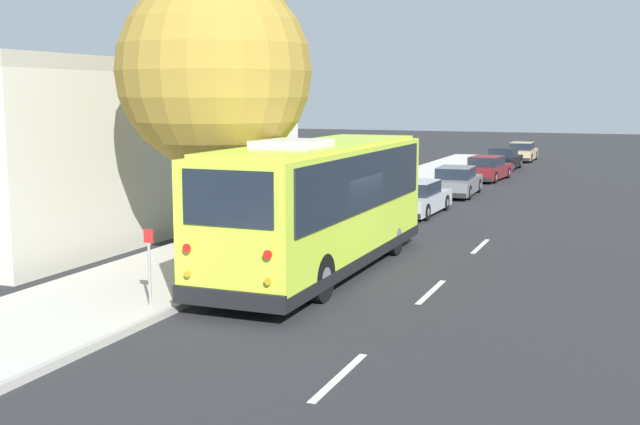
# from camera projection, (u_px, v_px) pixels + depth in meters

# --- Properties ---
(ground_plane) EXTENTS (160.00, 160.00, 0.00)m
(ground_plane) POSITION_uv_depth(u_px,v_px,m) (335.00, 275.00, 20.04)
(ground_plane) COLOR #28282B
(sidewalk_slab) EXTENTS (80.00, 3.79, 0.15)m
(sidewalk_slab) POSITION_uv_depth(u_px,v_px,m) (202.00, 260.00, 21.43)
(sidewalk_slab) COLOR beige
(sidewalk_slab) RESTS_ON ground
(curb_strip) EXTENTS (80.00, 0.14, 0.15)m
(curb_strip) POSITION_uv_depth(u_px,v_px,m) (269.00, 266.00, 20.71)
(curb_strip) COLOR #AAA69D
(curb_strip) RESTS_ON ground
(shuttle_bus) EXTENTS (9.92, 2.74, 3.44)m
(shuttle_bus) POSITION_uv_depth(u_px,v_px,m) (320.00, 200.00, 20.03)
(shuttle_bus) COLOR #BCDB38
(shuttle_bus) RESTS_ON ground
(parked_sedan_silver) EXTENTS (4.55, 1.87, 1.27)m
(parked_sedan_silver) POSITION_uv_depth(u_px,v_px,m) (415.00, 199.00, 30.13)
(parked_sedan_silver) COLOR #A8AAAF
(parked_sedan_silver) RESTS_ON ground
(parked_sedan_gray) EXTENTS (4.47, 1.90, 1.30)m
(parked_sedan_gray) POSITION_uv_depth(u_px,v_px,m) (456.00, 182.00, 35.75)
(parked_sedan_gray) COLOR slate
(parked_sedan_gray) RESTS_ON ground
(parked_sedan_maroon) EXTENTS (4.70, 2.05, 1.27)m
(parked_sedan_maroon) POSITION_uv_depth(u_px,v_px,m) (487.00, 169.00, 42.22)
(parked_sedan_maroon) COLOR maroon
(parked_sedan_maroon) RESTS_ON ground
(parked_sedan_black) EXTENTS (4.66, 1.77, 1.29)m
(parked_sedan_black) POSITION_uv_depth(u_px,v_px,m) (503.00, 160.00, 48.08)
(parked_sedan_black) COLOR black
(parked_sedan_black) RESTS_ON ground
(parked_sedan_tan) EXTENTS (4.26, 1.74, 1.28)m
(parked_sedan_tan) POSITION_uv_depth(u_px,v_px,m) (522.00, 152.00, 54.44)
(parked_sedan_tan) COLOR tan
(parked_sedan_tan) RESTS_ON ground
(street_tree) EXTENTS (4.88, 4.88, 8.05)m
(street_tree) POSITION_uv_depth(u_px,v_px,m) (217.00, 58.00, 19.94)
(street_tree) COLOR brown
(street_tree) RESTS_ON sidewalk_slab
(sign_post_near) EXTENTS (0.06, 0.22, 1.60)m
(sign_post_near) POSITION_uv_depth(u_px,v_px,m) (149.00, 267.00, 16.38)
(sign_post_near) COLOR gray
(sign_post_near) RESTS_ON sidewalk_slab
(sign_post_far) EXTENTS (0.06, 0.06, 1.07)m
(sign_post_far) POSITION_uv_depth(u_px,v_px,m) (184.00, 268.00, 17.63)
(sign_post_far) COLOR gray
(sign_post_far) RESTS_ON sidewalk_slab
(fire_hydrant) EXTENTS (0.22, 0.22, 0.81)m
(fire_hydrant) POSITION_uv_depth(u_px,v_px,m) (352.00, 207.00, 28.03)
(fire_hydrant) COLOR red
(fire_hydrant) RESTS_ON sidewalk_slab
(building_backdrop) EXTENTS (16.80, 8.74, 5.49)m
(building_backdrop) POSITION_uv_depth(u_px,v_px,m) (86.00, 150.00, 27.74)
(building_backdrop) COLOR beige
(building_backdrop) RESTS_ON ground
(lane_stripe_behind) EXTENTS (2.40, 0.14, 0.01)m
(lane_stripe_behind) POSITION_uv_depth(u_px,v_px,m) (339.00, 377.00, 12.78)
(lane_stripe_behind) COLOR silver
(lane_stripe_behind) RESTS_ON ground
(lane_stripe_mid) EXTENTS (2.40, 0.14, 0.01)m
(lane_stripe_mid) POSITION_uv_depth(u_px,v_px,m) (431.00, 292.00, 18.29)
(lane_stripe_mid) COLOR silver
(lane_stripe_mid) RESTS_ON ground
(lane_stripe_ahead) EXTENTS (2.40, 0.14, 0.01)m
(lane_stripe_ahead) POSITION_uv_depth(u_px,v_px,m) (480.00, 246.00, 23.80)
(lane_stripe_ahead) COLOR silver
(lane_stripe_ahead) RESTS_ON ground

